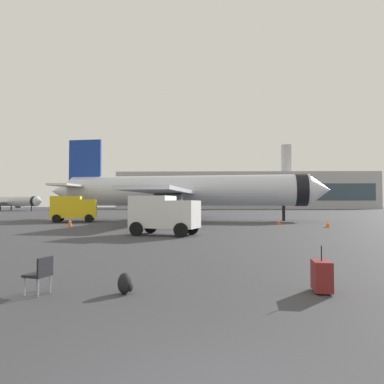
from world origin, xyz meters
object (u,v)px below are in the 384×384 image
service_truck (74,208)px  safety_cone_far (70,222)px  rolling_suitcase (322,276)px  safety_cone_near (328,224)px  airplane_taxiing (9,201)px  gate_chair (40,273)px  safety_cone_mid (279,221)px  airplane_at_gate (184,191)px  traveller_backpack (125,284)px  cargo_van (164,213)px

service_truck → safety_cone_far: size_ratio=6.98×
rolling_suitcase → safety_cone_near: bearing=69.6°
airplane_taxiing → gate_chair: bearing=-60.2°
service_truck → rolling_suitcase: bearing=-60.3°
safety_cone_near → safety_cone_mid: size_ratio=1.01×
safety_cone_mid → safety_cone_far: size_ratio=0.81×
airplane_at_gate → safety_cone_near: (13.23, -12.94, -3.36)m
airplane_at_gate → service_truck: airplane_at_gate is taller
airplane_at_gate → traveller_backpack: (0.38, -35.33, -3.42)m
airplane_at_gate → cargo_van: size_ratio=7.45×
rolling_suitcase → gate_chair: (-6.54, -0.35, 0.11)m
airplane_at_gate → safety_cone_mid: airplane_at_gate is taller
safety_cone_mid → traveller_backpack: size_ratio=1.25×
airplane_at_gate → cargo_van: 20.75m
cargo_van → safety_cone_mid: size_ratio=7.98×
airplane_at_gate → airplane_taxiing: 76.70m
airplane_at_gate → service_truck: size_ratio=6.91×
cargo_van → traveller_backpack: bearing=-87.3°
service_truck → safety_cone_far: service_truck is taller
service_truck → safety_cone_mid: 22.40m
cargo_van → safety_cone_far: bearing=137.4°
rolling_suitcase → traveller_backpack: (-4.60, -0.23, -0.16)m
airplane_at_gate → rolling_suitcase: bearing=-81.9°
airplane_taxiing → traveller_backpack: airplane_taxiing is taller
safety_cone_far → gate_chair: gate_chair is taller
airplane_at_gate → airplane_taxiing: (-53.46, 55.00, -0.97)m
cargo_van → safety_cone_near: size_ratio=7.92×
rolling_suitcase → gate_chair: rolling_suitcase is taller
service_truck → gate_chair: 32.19m
cargo_van → rolling_suitcase: size_ratio=4.36×
safety_cone_far → traveller_backpack: (10.34, -23.55, -0.13)m
airplane_at_gate → service_truck: (-12.13, -5.08, -2.05)m
safety_cone_near → rolling_suitcase: size_ratio=0.55×
cargo_van → rolling_suitcase: cargo_van is taller
traveller_backpack → airplane_at_gate: bearing=90.6°
airplane_at_gate → rolling_suitcase: airplane_at_gate is taller
airplane_at_gate → gate_chair: airplane_at_gate is taller
service_truck → gate_chair: (10.57, -30.38, -1.11)m
cargo_van → gate_chair: (-1.25, -14.82, -0.95)m
traveller_backpack → safety_cone_mid: bearing=70.3°
airplane_at_gate → safety_cone_far: 15.77m
traveller_backpack → safety_cone_near: bearing=60.1°
safety_cone_near → rolling_suitcase: bearing=-110.4°
service_truck → cargo_van: (11.82, -15.56, -0.16)m
airplane_at_gate → cargo_van: airplane_at_gate is taller
safety_cone_near → rolling_suitcase: (-8.25, -22.16, 0.09)m
airplane_taxiing → gate_chair: airplane_taxiing is taller
rolling_suitcase → traveller_backpack: size_ratio=2.29×
safety_cone_mid → rolling_suitcase: bearing=-100.6°
airplane_taxiing → service_truck: bearing=-55.5°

